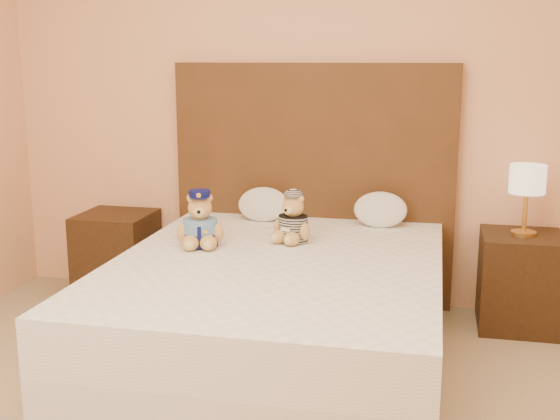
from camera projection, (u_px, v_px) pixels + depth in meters
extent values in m
cube|color=#F4B185|center=(315.00, 88.00, 4.30)|extent=(4.00, 0.04, 2.70)
cube|color=white|center=(277.00, 336.00, 3.55)|extent=(1.60, 2.00, 0.30)
cube|color=white|center=(277.00, 284.00, 3.50)|extent=(1.60, 2.00, 0.25)
cube|color=#522F18|center=(313.00, 185.00, 4.39)|extent=(1.75, 0.08, 1.50)
cube|color=#342010|center=(117.00, 255.00, 4.56)|extent=(0.45, 0.45, 0.55)
cube|color=#342010|center=(520.00, 281.00, 4.02)|extent=(0.45, 0.45, 0.55)
cylinder|color=gold|center=(523.00, 233.00, 3.96)|extent=(0.14, 0.14, 0.02)
cylinder|color=gold|center=(525.00, 211.00, 3.93)|extent=(0.02, 0.02, 0.26)
cylinder|color=beige|center=(528.00, 179.00, 3.90)|extent=(0.20, 0.20, 0.16)
ellipsoid|color=white|center=(263.00, 203.00, 4.30)|extent=(0.31, 0.20, 0.22)
ellipsoid|color=white|center=(380.00, 208.00, 4.14)|extent=(0.31, 0.20, 0.22)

